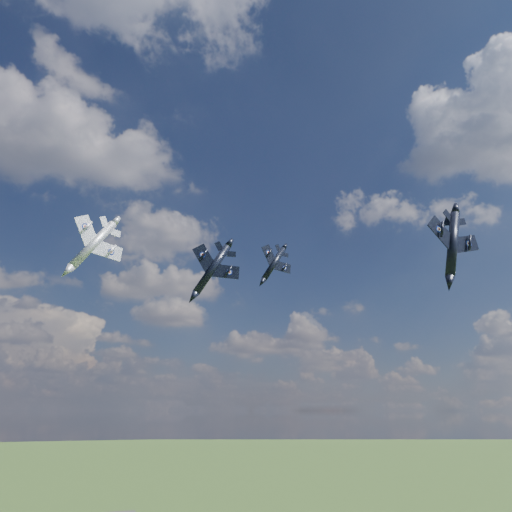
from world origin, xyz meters
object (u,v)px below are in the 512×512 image
object	(u,v)px
jet_right_navy	(453,244)
jet_left_silver	(93,245)
jet_high_navy	(274,264)
jet_lead_navy	(212,269)

from	to	relation	value
jet_right_navy	jet_left_silver	size ratio (longest dim) A/B	1.02
jet_high_navy	jet_left_silver	distance (m)	40.01
jet_right_navy	jet_high_navy	world-z (taller)	jet_high_navy
jet_right_navy	jet_left_silver	bearing A→B (deg)	150.13
jet_lead_navy	jet_right_navy	size ratio (longest dim) A/B	0.85
jet_right_navy	jet_lead_navy	bearing A→B (deg)	149.21
jet_lead_navy	jet_high_navy	size ratio (longest dim) A/B	1.06
jet_lead_navy	jet_right_navy	world-z (taller)	jet_right_navy
jet_right_navy	jet_high_navy	size ratio (longest dim) A/B	1.25
jet_left_silver	jet_lead_navy	bearing A→B (deg)	-42.19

